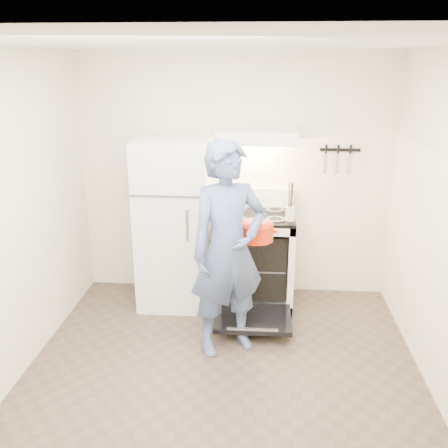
{
  "coord_description": "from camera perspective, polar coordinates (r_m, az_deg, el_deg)",
  "views": [
    {
      "loc": [
        0.29,
        -3.24,
        2.4
      ],
      "look_at": [
        -0.05,
        1.0,
        1.0
      ],
      "focal_mm": 40.0,
      "sensor_mm": 36.0,
      "label": 1
    }
  ],
  "objects": [
    {
      "name": "floor",
      "position": [
        4.04,
        -0.43,
        -18.2
      ],
      "size": [
        3.6,
        3.6,
        0.0
      ],
      "primitive_type": "plane",
      "color": "#4D3F35",
      "rests_on": "ground"
    },
    {
      "name": "back_wall",
      "position": [
        5.18,
        1.26,
        5.38
      ],
      "size": [
        3.2,
        0.02,
        2.5
      ],
      "primitive_type": "cube",
      "color": "#F3EBCC",
      "rests_on": "ground"
    },
    {
      "name": "refrigerator",
      "position": [
        5.02,
        -5.64,
        0.13
      ],
      "size": [
        0.7,
        0.7,
        1.7
      ],
      "primitive_type": "cube",
      "color": "white",
      "rests_on": "floor"
    },
    {
      "name": "stove_body",
      "position": [
        5.1,
        3.57,
        -4.18
      ],
      "size": [
        0.76,
        0.65,
        0.92
      ],
      "primitive_type": "cube",
      "color": "white",
      "rests_on": "floor"
    },
    {
      "name": "cooktop",
      "position": [
        4.94,
        3.68,
        0.92
      ],
      "size": [
        0.76,
        0.65,
        0.03
      ],
      "primitive_type": "cube",
      "color": "black",
      "rests_on": "stove_body"
    },
    {
      "name": "backsplash",
      "position": [
        5.18,
        3.76,
        3.07
      ],
      "size": [
        0.76,
        0.07,
        0.2
      ],
      "primitive_type": "cube",
      "color": "white",
      "rests_on": "cooktop"
    },
    {
      "name": "oven_door",
      "position": [
        4.71,
        3.34,
        -10.71
      ],
      "size": [
        0.7,
        0.54,
        0.04
      ],
      "primitive_type": "cube",
      "color": "black",
      "rests_on": "floor"
    },
    {
      "name": "oven_rack",
      "position": [
        5.11,
        3.56,
        -4.38
      ],
      "size": [
        0.6,
        0.52,
        0.01
      ],
      "primitive_type": "cube",
      "color": "slate",
      "rests_on": "stove_body"
    },
    {
      "name": "range_hood",
      "position": [
        4.84,
        3.88,
        9.98
      ],
      "size": [
        0.76,
        0.5,
        0.12
      ],
      "primitive_type": "cube",
      "color": "white",
      "rests_on": "back_wall"
    },
    {
      "name": "knife_strip",
      "position": [
        5.15,
        13.13,
        8.26
      ],
      "size": [
        0.4,
        0.02,
        0.03
      ],
      "primitive_type": "cube",
      "color": "black",
      "rests_on": "back_wall"
    },
    {
      "name": "pizza_stone",
      "position": [
        5.07,
        3.27,
        -4.37
      ],
      "size": [
        0.35,
        0.35,
        0.02
      ],
      "primitive_type": "cylinder",
      "color": "olive",
      "rests_on": "oven_rack"
    },
    {
      "name": "tea_kettle",
      "position": [
        5.12,
        1.17,
        3.22
      ],
      "size": [
        0.21,
        0.17,
        0.25
      ],
      "primitive_type": null,
      "color": "silver",
      "rests_on": "cooktop"
    },
    {
      "name": "utensil_jar",
      "position": [
        4.67,
        7.57,
        1.19
      ],
      "size": [
        0.09,
        0.09,
        0.13
      ],
      "primitive_type": "cylinder",
      "rotation": [
        0.0,
        0.0,
        0.03
      ],
      "color": "silver",
      "rests_on": "cooktop"
    },
    {
      "name": "person",
      "position": [
        4.11,
        0.48,
        -3.01
      ],
      "size": [
        0.79,
        0.7,
        1.83
      ],
      "primitive_type": "imported",
      "rotation": [
        0.0,
        0.0,
        0.5
      ],
      "color": "#354574",
      "rests_on": "floor"
    },
    {
      "name": "dutch_oven",
      "position": [
        4.26,
        3.67,
        -0.96
      ],
      "size": [
        0.37,
        0.3,
        0.24
      ],
      "primitive_type": null,
      "color": "red",
      "rests_on": "person"
    }
  ]
}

